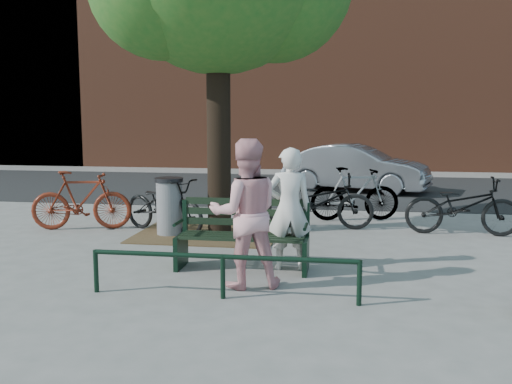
% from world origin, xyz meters
% --- Properties ---
extents(ground, '(90.00, 90.00, 0.00)m').
position_xyz_m(ground, '(0.00, 0.00, 0.00)').
color(ground, gray).
rests_on(ground, ground).
extents(dirt_pit, '(2.40, 2.00, 0.02)m').
position_xyz_m(dirt_pit, '(-1.00, 2.20, 0.01)').
color(dirt_pit, brown).
rests_on(dirt_pit, ground).
extents(road, '(40.00, 7.00, 0.01)m').
position_xyz_m(road, '(0.00, 8.50, 0.01)').
color(road, black).
rests_on(road, ground).
extents(townhouse_row, '(45.00, 4.00, 14.00)m').
position_xyz_m(townhouse_row, '(0.17, 16.00, 6.25)').
color(townhouse_row, brown).
rests_on(townhouse_row, ground).
extents(park_bench, '(1.74, 0.54, 0.97)m').
position_xyz_m(park_bench, '(-0.00, 0.08, 0.48)').
color(park_bench, black).
rests_on(park_bench, ground).
extents(guard_railing, '(3.06, 0.06, 0.51)m').
position_xyz_m(guard_railing, '(0.00, -1.20, 0.40)').
color(guard_railing, black).
rests_on(guard_railing, ground).
extents(person_left, '(0.65, 0.48, 1.62)m').
position_xyz_m(person_left, '(0.60, 0.15, 0.81)').
color(person_left, silver).
rests_on(person_left, ground).
extents(person_right, '(1.02, 0.89, 1.77)m').
position_xyz_m(person_right, '(0.17, -0.70, 0.88)').
color(person_right, pink).
rests_on(person_right, ground).
extents(litter_bin, '(0.48, 0.48, 0.98)m').
position_xyz_m(litter_bin, '(-1.63, 2.00, 0.50)').
color(litter_bin, gray).
rests_on(litter_bin, ground).
extents(bicycle_a, '(1.90, 1.38, 0.95)m').
position_xyz_m(bicycle_a, '(-1.79, 2.20, 0.48)').
color(bicycle_a, black).
rests_on(bicycle_a, ground).
extents(bicycle_b, '(1.83, 0.90, 1.06)m').
position_xyz_m(bicycle_b, '(-3.32, 2.20, 0.53)').
color(bicycle_b, '#601C0D').
rests_on(bicycle_b, ground).
extents(bicycle_c, '(1.93, 0.74, 1.00)m').
position_xyz_m(bicycle_c, '(0.89, 2.95, 0.50)').
color(bicycle_c, black).
rests_on(bicycle_c, ground).
extents(bicycle_d, '(1.80, 0.85, 1.04)m').
position_xyz_m(bicycle_d, '(1.51, 3.86, 0.52)').
color(bicycle_d, gray).
rests_on(bicycle_d, ground).
extents(bicycle_e, '(1.92, 0.74, 1.00)m').
position_xyz_m(bicycle_e, '(3.31, 2.79, 0.50)').
color(bicycle_e, black).
rests_on(bicycle_e, ground).
extents(parked_car, '(4.04, 2.35, 1.26)m').
position_xyz_m(parked_car, '(1.59, 8.14, 0.63)').
color(parked_car, gray).
rests_on(parked_car, ground).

